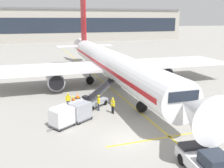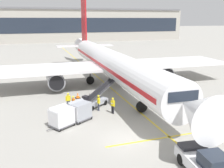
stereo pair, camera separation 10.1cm
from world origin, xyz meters
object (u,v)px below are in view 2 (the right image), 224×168
object	(u,v)px
pushback_tug	(207,164)
ground_crew_marshaller	(98,102)
ground_crew_by_carts	(113,104)
baggage_cart_lead	(79,110)
safety_cone_engine_keepout	(78,96)
belt_loader	(95,99)
ground_crew_wingwalker	(68,99)
parked_airplane	(109,62)
baggage_cart_second	(61,116)
ground_crew_by_loader	(73,103)

from	to	relation	value
pushback_tug	ground_crew_marshaller	distance (m)	13.65
pushback_tug	ground_crew_by_carts	bearing A→B (deg)	100.72
baggage_cart_lead	safety_cone_engine_keepout	distance (m)	7.04
belt_loader	ground_crew_wingwalker	distance (m)	3.00
baggage_cart_lead	ground_crew_marshaller	distance (m)	3.13
belt_loader	baggage_cart_lead	size ratio (longest dim) A/B	1.89
parked_airplane	belt_loader	size ratio (longest dim) A/B	9.05
ground_crew_by_carts	pushback_tug	bearing A→B (deg)	-79.28
belt_loader	baggage_cart_second	xyz separation A→B (m)	(-4.31, -4.52, 0.20)
safety_cone_engine_keepout	ground_crew_wingwalker	bearing A→B (deg)	-117.21
pushback_tug	ground_crew_by_carts	world-z (taller)	pushback_tug
ground_crew_by_carts	baggage_cart_second	bearing A→B (deg)	-163.75
pushback_tug	parked_airplane	bearing A→B (deg)	87.53
parked_airplane	baggage_cart_lead	bearing A→B (deg)	-119.54
parked_airplane	baggage_cart_lead	size ratio (longest dim) A/B	17.08
ground_crew_by_loader	ground_crew_wingwalker	bearing A→B (deg)	105.99
ground_crew_by_loader	ground_crew_marshaller	xyz separation A→B (m)	(2.60, -0.50, 0.00)
belt_loader	ground_crew_by_carts	xyz separation A→B (m)	(1.15, -2.93, 0.19)
pushback_tug	ground_crew_by_carts	distance (m)	12.09
ground_crew_wingwalker	belt_loader	bearing A→B (deg)	-3.66
parked_airplane	ground_crew_marshaller	size ratio (longest dim) A/B	26.70
parked_airplane	ground_crew_wingwalker	distance (m)	11.42
ground_crew_by_loader	ground_crew_wingwalker	size ratio (longest dim) A/B	1.00
baggage_cart_second	safety_cone_engine_keepout	bearing A→B (deg)	69.46
ground_crew_wingwalker	parked_airplane	bearing A→B (deg)	48.55
belt_loader	ground_crew_by_loader	size ratio (longest dim) A/B	2.95
ground_crew_by_carts	belt_loader	bearing A→B (deg)	111.36
pushback_tug	belt_loader	bearing A→B (deg)	102.91
baggage_cart_lead	ground_crew_by_carts	size ratio (longest dim) A/B	1.56
safety_cone_engine_keepout	baggage_cart_second	bearing A→B (deg)	-110.54
baggage_cart_second	pushback_tug	size ratio (longest dim) A/B	0.60
parked_airplane	belt_loader	distance (m)	9.97
pushback_tug	ground_crew_wingwalker	bearing A→B (deg)	113.06
parked_airplane	ground_crew_by_carts	bearing A→B (deg)	-105.83
baggage_cart_second	belt_loader	bearing A→B (deg)	46.34
baggage_cart_second	ground_crew_marshaller	distance (m)	5.19
ground_crew_by_loader	safety_cone_engine_keepout	size ratio (longest dim) A/B	2.46
baggage_cart_lead	ground_crew_by_loader	world-z (taller)	baggage_cart_lead
ground_crew_marshaller	ground_crew_wingwalker	distance (m)	3.47
pushback_tug	ground_crew_wingwalker	distance (m)	16.30
ground_crew_by_carts	safety_cone_engine_keepout	world-z (taller)	ground_crew_by_carts
parked_airplane	belt_loader	bearing A→B (deg)	-117.21
pushback_tug	ground_crew_wingwalker	world-z (taller)	pushback_tug
parked_airplane	ground_crew_wingwalker	bearing A→B (deg)	-131.45
belt_loader	ground_crew_wingwalker	world-z (taller)	belt_loader
pushback_tug	safety_cone_engine_keepout	xyz separation A→B (m)	(-4.75, 18.18, -0.48)
baggage_cart_lead	ground_crew_wingwalker	distance (m)	3.78
belt_loader	ground_crew_by_loader	world-z (taller)	belt_loader
parked_airplane	ground_crew_wingwalker	size ratio (longest dim) A/B	26.70
belt_loader	ground_crew_by_carts	size ratio (longest dim) A/B	2.95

